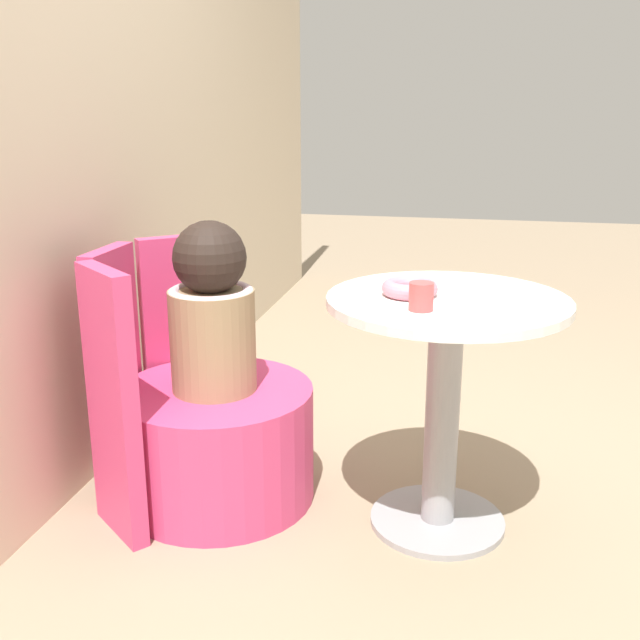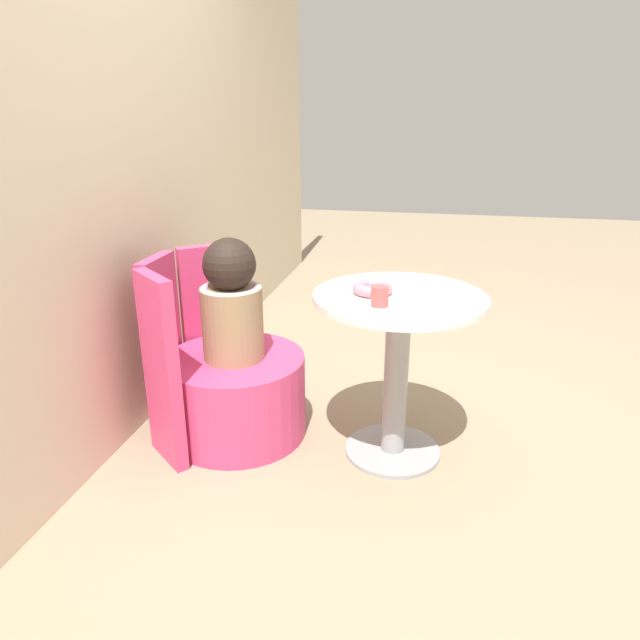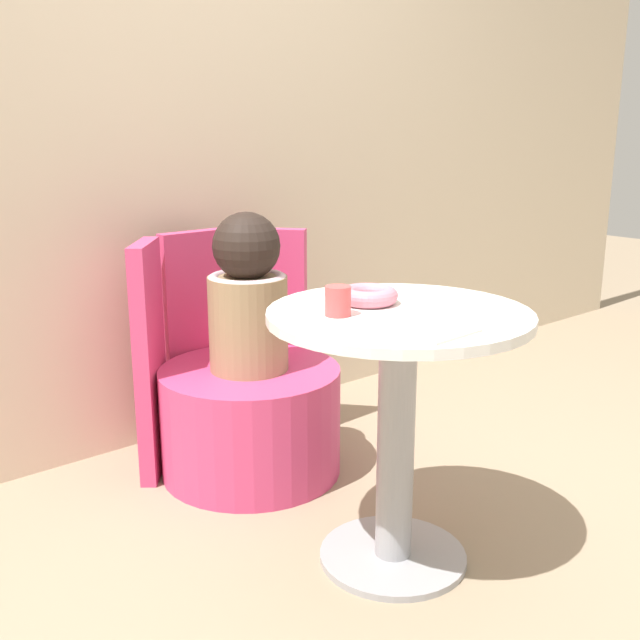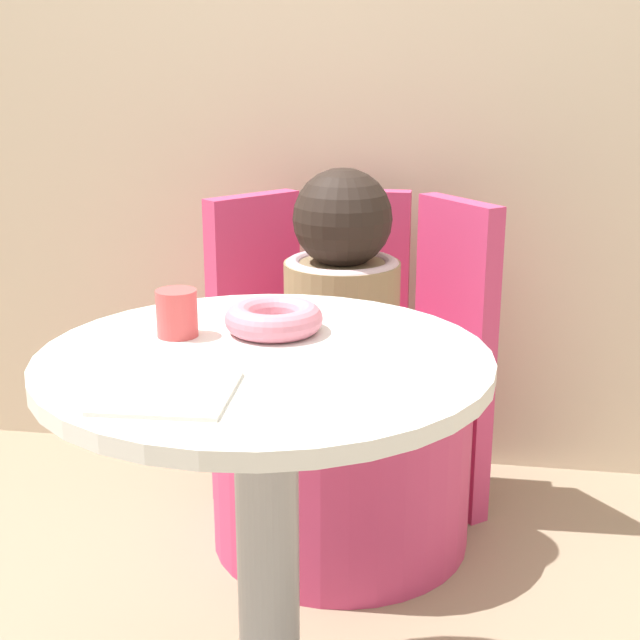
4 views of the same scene
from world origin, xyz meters
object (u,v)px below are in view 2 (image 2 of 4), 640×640
round_table (398,346)px  cup (380,296)px  tub_chair (237,395)px  child_figure (231,303)px  donut (373,288)px

round_table → cup: cup is taller
tub_chair → child_figure: bearing=180.0°
tub_chair → cup: bearing=-105.2°
child_figure → cup: 0.64m
round_table → donut: bearing=94.0°
round_table → donut: (-0.01, 0.10, 0.22)m
child_figure → donut: size_ratio=3.35×
donut → cup: size_ratio=2.12×
tub_chair → donut: donut is taller
donut → cup: cup is taller
cup → round_table: bearing=-23.2°
donut → round_table: bearing=-86.0°
round_table → child_figure: (0.02, 0.67, 0.12)m
donut → cup: 0.14m
child_figure → cup: child_figure is taller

